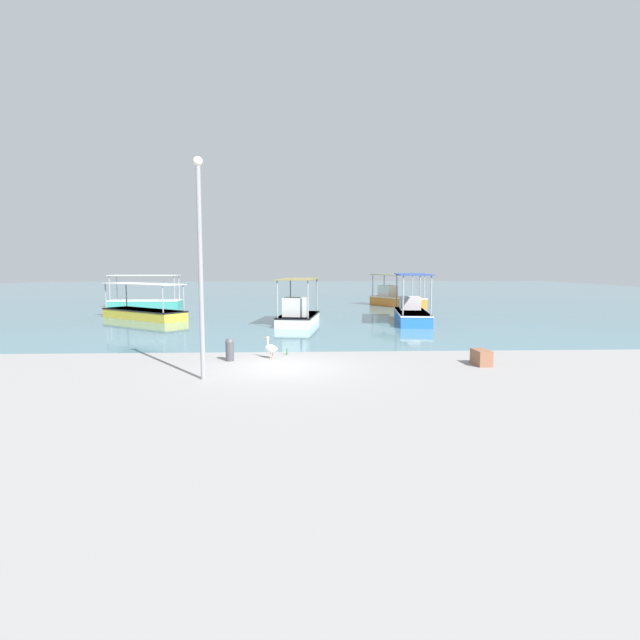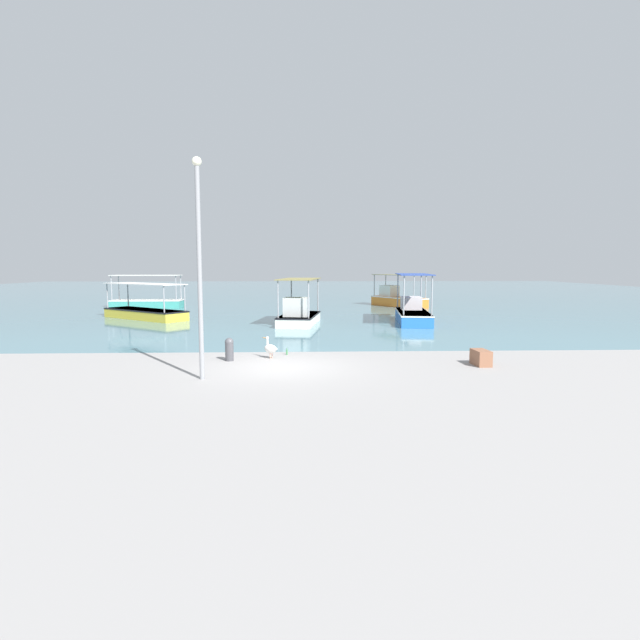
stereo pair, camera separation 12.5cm
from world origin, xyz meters
TOP-DOWN VIEW (x-y plane):
  - ground at (0.00, 0.00)m, footprint 120.00×120.00m
  - harbor_water at (0.00, 48.00)m, footprint 110.00×90.00m
  - fishing_boat_near_left at (8.62, 24.71)m, footprint 4.12×5.43m
  - fishing_boat_far_left at (0.50, 12.27)m, footprint 2.67×5.05m
  - fishing_boat_near_right at (-11.82, 24.27)m, footprint 5.59×1.93m
  - fishing_boat_outer at (7.34, 13.20)m, footprint 2.57×6.22m
  - fishing_boat_center at (-9.34, 15.67)m, footprint 6.23×5.40m
  - pelican at (-0.47, 1.65)m, footprint 0.68×0.62m
  - lamp_post at (-2.31, -1.65)m, footprint 0.28×0.28m
  - mooring_bollard at (-1.91, 1.24)m, footprint 0.31×0.31m
  - cargo_crate at (6.79, 0.11)m, footprint 0.51×0.89m
  - glass_bottle at (0.11, 2.36)m, footprint 0.07×0.07m

SIDE VIEW (x-z plane):
  - ground at x=0.00m, z-range 0.00..0.00m
  - harbor_water at x=0.00m, z-range 0.00..0.00m
  - glass_bottle at x=0.11m, z-range -0.03..0.24m
  - cargo_crate at x=6.79m, z-range 0.00..0.53m
  - pelican at x=-0.47m, z-range -0.02..0.78m
  - mooring_bollard at x=-1.91m, z-range 0.03..0.86m
  - fishing_boat_center at x=-9.34m, z-range -0.66..1.61m
  - fishing_boat_near_right at x=-11.82m, z-range -0.81..1.83m
  - fishing_boat_far_left at x=0.50m, z-range -0.70..1.94m
  - fishing_boat_outer at x=7.34m, z-range -0.83..2.07m
  - fishing_boat_near_left at x=8.62m, z-range -0.65..2.00m
  - lamp_post at x=-2.31m, z-range 0.37..6.86m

